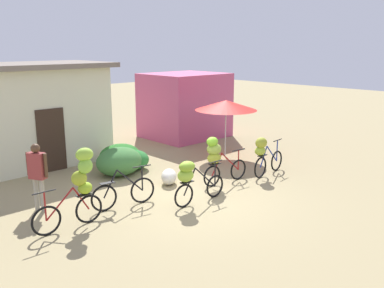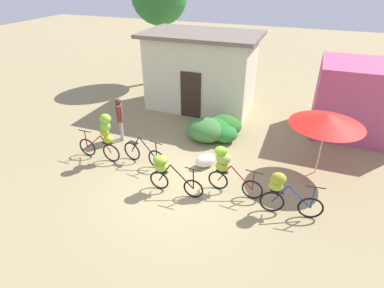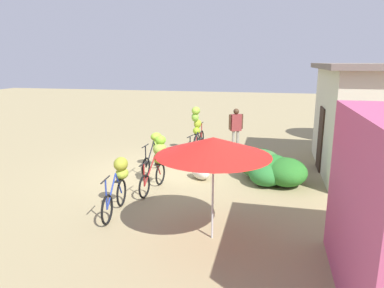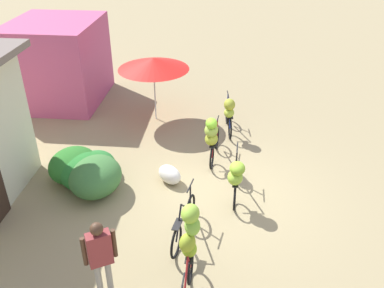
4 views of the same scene
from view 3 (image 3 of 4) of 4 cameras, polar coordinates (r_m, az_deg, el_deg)
name	(u,v)px [view 3 (image 3 of 4)]	position (r m, az deg, el deg)	size (l,w,h in m)	color
ground_plane	(161,172)	(11.12, -5.01, -4.60)	(60.00, 60.00, 0.00)	#98885E
building_low	(367,119)	(12.01, 26.66, 3.70)	(5.04, 3.09, 3.35)	beige
hedge_bush_front_left	(260,163)	(10.69, 11.02, -3.11)	(1.45, 1.24, 0.87)	#3C7236
hedge_bush_front_right	(269,168)	(10.45, 12.46, -3.80)	(1.37, 1.35, 0.78)	#257029
hedge_bush_mid	(286,172)	(10.21, 15.04, -4.40)	(1.39, 1.19, 0.77)	#286E25
hedge_bush_by_door	(266,174)	(10.07, 11.96, -4.88)	(1.01, 0.96, 0.63)	#29742F
market_umbrella	(213,146)	(6.52, 3.50, -0.40)	(2.18, 2.18, 2.04)	beige
bicycle_leftmost	(197,126)	(13.46, 0.82, 3.02)	(1.64, 0.41, 1.75)	black
bicycle_near_pile	(196,150)	(12.30, 0.64, -1.01)	(1.68, 0.34, 1.00)	black
bicycle_center_loaded	(155,147)	(11.29, -5.97, -0.49)	(1.69, 0.40, 1.17)	black
bicycle_by_shop	(158,157)	(9.60, -5.54, -2.18)	(1.65, 0.42, 1.43)	black
bicycle_rightmost	(119,180)	(8.32, -11.85, -5.77)	(1.63, 0.37, 1.24)	black
produce_sack	(201,172)	(10.40, 1.43, -4.55)	(0.70, 0.44, 0.44)	silver
person_vendor	(236,125)	(13.53, 7.15, 3.04)	(0.37, 0.52, 1.67)	gray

